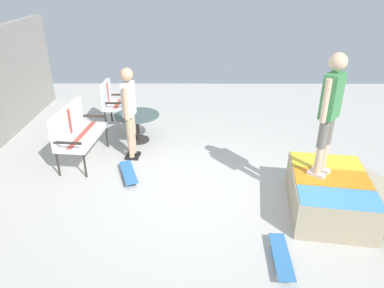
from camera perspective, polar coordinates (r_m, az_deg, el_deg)
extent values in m
cube|color=beige|center=(5.85, 1.01, -7.38)|extent=(12.00, 12.00, 0.10)
cube|color=tan|center=(5.55, 21.06, -7.50)|extent=(1.66, 1.29, 0.53)
cube|color=#4C99D8|center=(4.99, 22.55, -7.99)|extent=(0.64, 1.09, 0.01)
cube|color=orange|center=(5.41, 21.51, -5.07)|extent=(0.64, 1.09, 0.01)
cube|color=yellow|center=(5.84, 20.64, -2.57)|extent=(0.64, 1.09, 0.01)
cylinder|color=#B2B2B7|center=(5.33, 16.12, -5.07)|extent=(1.44, 0.27, 0.05)
cylinder|color=#2D2823|center=(6.26, -16.74, -3.32)|extent=(0.04, 0.04, 0.44)
cylinder|color=#2D2823|center=(7.24, -13.45, 1.13)|extent=(0.04, 0.04, 0.44)
cylinder|color=#2D2823|center=(6.45, -20.62, -3.04)|extent=(0.04, 0.04, 0.44)
cylinder|color=#2D2823|center=(7.40, -16.90, 1.27)|extent=(0.04, 0.04, 0.44)
cube|color=silver|center=(6.72, -17.11, 1.15)|extent=(1.30, 0.67, 0.08)
cube|color=#B74738|center=(6.70, -17.15, 1.48)|extent=(1.21, 0.21, 0.00)
cube|color=silver|center=(6.70, -19.29, 3.48)|extent=(1.25, 0.20, 0.50)
cube|color=#B74738|center=(6.70, -19.29, 3.48)|extent=(0.11, 0.09, 0.46)
cube|color=#2D2823|center=(6.15, -19.33, 0.16)|extent=(0.08, 0.47, 0.04)
cube|color=#2D2823|center=(7.17, -15.53, 4.32)|extent=(0.08, 0.47, 0.04)
cylinder|color=#2D2823|center=(7.91, -10.32, 3.60)|extent=(0.04, 0.04, 0.44)
cylinder|color=#2D2823|center=(8.41, -9.65, 4.99)|extent=(0.04, 0.04, 0.44)
cylinder|color=#2D2823|center=(8.02, -13.62, 3.58)|extent=(0.04, 0.04, 0.44)
cylinder|color=#2D2823|center=(8.51, -12.77, 4.96)|extent=(0.04, 0.04, 0.44)
cube|color=silver|center=(8.12, -11.75, 6.01)|extent=(0.63, 0.56, 0.08)
cube|color=#B74738|center=(8.10, -11.78, 6.29)|extent=(0.58, 0.11, 0.00)
cube|color=silver|center=(8.08, -13.58, 7.92)|extent=(0.62, 0.09, 0.50)
cube|color=#B74738|center=(8.08, -13.58, 7.92)|extent=(0.10, 0.09, 0.46)
cube|color=#2D2823|center=(7.80, -12.29, 6.39)|extent=(0.05, 0.47, 0.04)
cube|color=#2D2823|center=(8.34, -11.44, 7.73)|extent=(0.05, 0.47, 0.04)
cylinder|color=#2D2823|center=(7.37, -8.66, 2.50)|extent=(0.06, 0.06, 0.55)
cylinder|color=#2D2823|center=(7.47, -8.53, 0.67)|extent=(0.44, 0.44, 0.03)
cylinder|color=#425651|center=(7.26, -8.80, 4.57)|extent=(0.90, 0.90, 0.02)
cube|color=black|center=(6.75, -9.58, -2.19)|extent=(0.13, 0.25, 0.05)
cylinder|color=tan|center=(6.65, -9.72, -0.48)|extent=(0.10, 0.10, 0.40)
cylinder|color=tan|center=(6.49, -9.97, 2.69)|extent=(0.13, 0.13, 0.40)
cube|color=black|center=(6.90, -9.23, -1.53)|extent=(0.13, 0.25, 0.05)
cylinder|color=tan|center=(6.80, -9.37, 0.15)|extent=(0.10, 0.10, 0.40)
cylinder|color=tan|center=(6.64, -9.61, 3.27)|extent=(0.13, 0.13, 0.40)
cube|color=silver|center=(6.39, -10.12, 7.09)|extent=(0.33, 0.21, 0.59)
sphere|color=tan|center=(6.27, -10.43, 10.88)|extent=(0.23, 0.23, 0.23)
cylinder|color=tan|center=(6.21, -10.57, 6.32)|extent=(0.08, 0.08, 0.56)
cylinder|color=tan|center=(6.58, -9.67, 7.48)|extent=(0.08, 0.08, 0.56)
cube|color=silver|center=(5.36, 19.23, -4.57)|extent=(0.24, 0.25, 0.05)
cylinder|color=beige|center=(5.26, 19.59, -2.42)|extent=(0.10, 0.10, 0.41)
cylinder|color=slate|center=(5.09, 20.25, 1.61)|extent=(0.13, 0.13, 0.41)
cube|color=silver|center=(5.50, 19.92, -3.87)|extent=(0.24, 0.25, 0.05)
cylinder|color=beige|center=(5.40, 20.28, -1.76)|extent=(0.10, 0.10, 0.41)
cylinder|color=slate|center=(5.24, 20.95, 2.18)|extent=(0.13, 0.13, 0.41)
cube|color=#3F8C4C|center=(5.00, 21.49, 7.17)|extent=(0.36, 0.34, 0.60)
sphere|color=beige|center=(4.89, 22.34, 12.09)|extent=(0.23, 0.23, 0.23)
cylinder|color=beige|center=(4.82, 20.60, 6.42)|extent=(0.08, 0.08, 0.57)
cylinder|color=beige|center=(5.18, 22.25, 7.44)|extent=(0.08, 0.08, 0.57)
cube|color=#3372B2|center=(6.16, -10.13, -4.44)|extent=(0.82, 0.44, 0.02)
cylinder|color=silver|center=(6.44, -9.78, -3.64)|extent=(0.06, 0.05, 0.06)
cylinder|color=silver|center=(6.42, -11.18, -3.84)|extent=(0.06, 0.05, 0.06)
cylinder|color=silver|center=(5.96, -8.89, -6.16)|extent=(0.06, 0.05, 0.06)
cylinder|color=silver|center=(5.94, -10.41, -6.39)|extent=(0.06, 0.05, 0.06)
cube|color=#3372B2|center=(4.59, 14.10, -16.92)|extent=(0.81, 0.24, 0.02)
cylinder|color=silver|center=(4.85, 14.40, -15.24)|extent=(0.06, 0.03, 0.06)
cylinder|color=silver|center=(4.82, 12.47, -15.29)|extent=(0.06, 0.03, 0.06)
cylinder|color=silver|center=(4.45, 15.72, -19.93)|extent=(0.06, 0.03, 0.06)
cylinder|color=silver|center=(4.42, 13.57, -20.03)|extent=(0.06, 0.03, 0.06)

